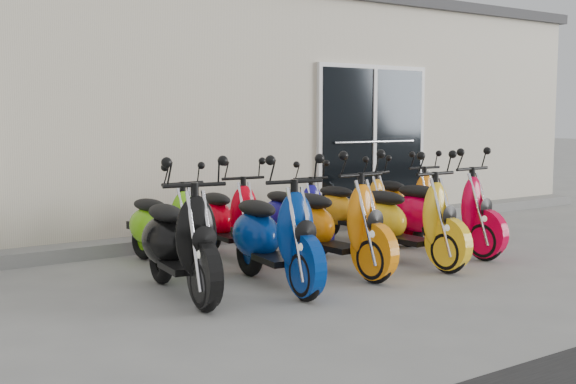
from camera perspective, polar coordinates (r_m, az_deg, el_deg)
name	(u,v)px	position (r m, az deg, el deg)	size (l,w,h in m)	color
ground	(321,269)	(7.49, 2.63, -6.12)	(80.00, 80.00, 0.00)	gray
building	(124,114)	(11.88, -12.82, 6.01)	(14.00, 6.00, 3.20)	beige
roof_cap	(122,7)	(12.00, -13.01, 14.06)	(14.20, 6.20, 0.16)	#3F3F42
front_step	(224,235)	(9.13, -5.09, -3.44)	(14.00, 0.40, 0.15)	gray
door_right	(373,137)	(10.65, 6.72, 4.30)	(2.02, 0.08, 2.22)	black
scooter_front_black	(179,226)	(6.34, -8.57, -2.64)	(0.62, 1.70, 1.26)	black
scooter_front_blue	(274,220)	(6.60, -1.11, -2.24)	(0.62, 1.70, 1.25)	navy
scooter_front_orange_a	(334,211)	(7.21, 3.64, -1.52)	(0.62, 1.70, 1.26)	orange
scooter_front_orange_b	(407,207)	(7.73, 9.39, -1.18)	(0.61, 1.67, 1.23)	yellow
scooter_front_red	(444,200)	(8.42, 12.20, -0.62)	(0.61, 1.67, 1.24)	red
scooter_back_green	(165,214)	(7.64, -9.66, -1.71)	(0.55, 1.51, 1.12)	#6BC811
scooter_back_red	(229,208)	(7.96, -4.69, -1.23)	(0.56, 1.55, 1.14)	red
scooter_back_blue	(295,204)	(8.50, 0.55, -0.97)	(0.53, 1.46, 1.08)	navy
scooter_back_yellow	(355,198)	(9.03, 5.31, -0.49)	(0.54, 1.49, 1.10)	#FF9E16
scooter_back_extra	(406,193)	(9.58, 9.30, -0.06)	(0.56, 1.55, 1.14)	orange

